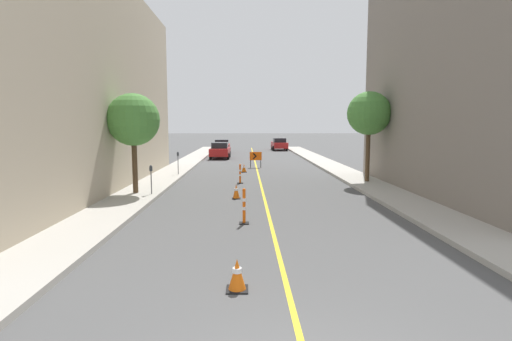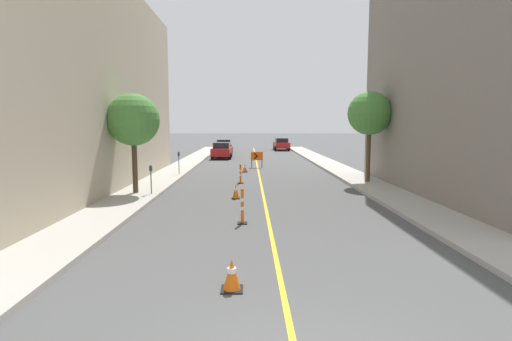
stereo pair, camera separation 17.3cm
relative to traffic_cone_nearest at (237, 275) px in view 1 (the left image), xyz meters
The scene contains 18 objects.
lane_stripe 23.25m from the traffic_cone_nearest, 87.47° to the left, with size 0.12×53.04×0.01m.
sidewalk_left 23.74m from the traffic_cone_nearest, 101.83° to the left, with size 2.12×53.04×0.17m.
sidewalk_right 24.24m from the traffic_cone_nearest, 73.42° to the left, with size 2.12×53.04×0.17m.
building_facade_left 15.81m from the traffic_cone_nearest, 126.58° to the left, with size 6.00×24.06×10.76m.
building_facade_right 16.96m from the traffic_cone_nearest, 43.26° to the left, with size 6.00×15.98×16.20m.
traffic_cone_nearest is the anchor object (origin of this frame).
traffic_cone_second 10.06m from the traffic_cone_nearest, 91.43° to the left, with size 0.39×0.39×0.67m.
traffic_cone_third 20.18m from the traffic_cone_nearest, 89.82° to the left, with size 0.42×0.42×0.58m.
delineator_post_front 5.46m from the traffic_cone_nearest, 88.72° to the left, with size 0.33×0.33×1.21m.
delineator_post_rear 14.77m from the traffic_cone_nearest, 90.53° to the left, with size 0.34×0.34×1.11m.
arrow_barricade_primary 23.16m from the traffic_cone_nearest, 87.62° to the left, with size 0.93×0.15×1.23m.
parked_car_curb_near 31.82m from the traffic_cone_nearest, 94.21° to the left, with size 1.94×4.34×1.59m.
parked_car_curb_mid 39.54m from the traffic_cone_nearest, 93.78° to the left, with size 1.94×4.32×1.59m.
parked_car_curb_far 44.65m from the traffic_cone_nearest, 84.09° to the left, with size 1.97×4.37×1.59m.
parking_meter_near_curb 18.31m from the traffic_cone_nearest, 103.14° to the left, with size 0.12×0.11×1.45m.
parking_meter_far_curb 11.29m from the traffic_cone_nearest, 111.65° to the left, with size 0.12×0.11×1.33m.
street_tree_left_near 12.32m from the traffic_cone_nearest, 114.71° to the left, with size 2.41×2.41×4.60m.
street_tree_right_near 16.38m from the traffic_cone_nearest, 63.93° to the left, with size 2.40×2.40×5.00m.
Camera 1 is at (-0.85, -4.47, 3.34)m, focal length 28.00 mm.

